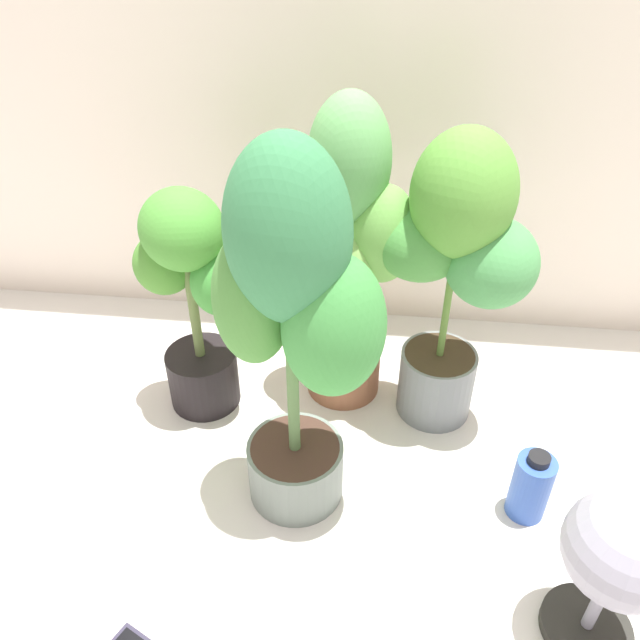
% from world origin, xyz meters
% --- Properties ---
extents(ground_plane, '(8.00, 8.00, 0.00)m').
position_xyz_m(ground_plane, '(0.00, 0.00, 0.00)').
color(ground_plane, silver).
rests_on(ground_plane, ground).
extents(potted_plant_center, '(0.40, 0.32, 0.91)m').
position_xyz_m(potted_plant_center, '(-0.02, 0.08, 0.53)').
color(potted_plant_center, slate).
rests_on(potted_plant_center, ground).
extents(potted_plant_back_left, '(0.35, 0.30, 0.66)m').
position_xyz_m(potted_plant_back_left, '(-0.33, 0.37, 0.38)').
color(potted_plant_back_left, black).
rests_on(potted_plant_back_left, ground).
extents(potted_plant_back_right, '(0.45, 0.34, 0.82)m').
position_xyz_m(potted_plant_back_right, '(0.32, 0.41, 0.49)').
color(potted_plant_back_right, slate).
rests_on(potted_plant_back_right, ground).
extents(potted_plant_back_center, '(0.38, 0.30, 0.87)m').
position_xyz_m(potted_plant_back_center, '(0.06, 0.46, 0.49)').
color(potted_plant_back_center, '#91583C').
rests_on(potted_plant_back_center, ground).
extents(floor_fan, '(0.22, 0.22, 0.39)m').
position_xyz_m(floor_fan, '(0.61, -0.21, 0.26)').
color(floor_fan, '#262521').
rests_on(floor_fan, ground).
extents(nutrient_bottle, '(0.09, 0.09, 0.19)m').
position_xyz_m(nutrient_bottle, '(0.53, 0.08, 0.09)').
color(nutrient_bottle, '#355BBC').
rests_on(nutrient_bottle, ground).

